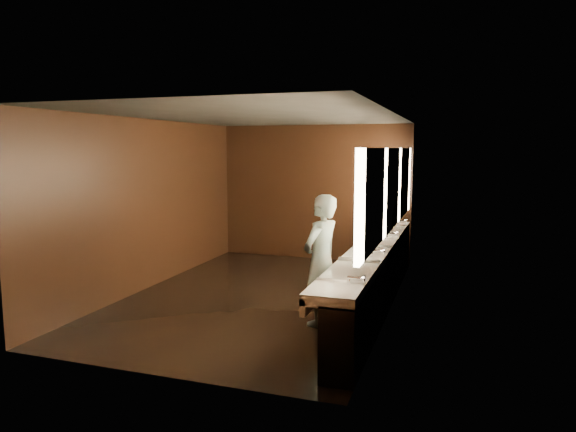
% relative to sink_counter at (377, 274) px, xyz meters
% --- Properties ---
extents(floor, '(6.00, 6.00, 0.00)m').
position_rel_sink_counter_xyz_m(floor, '(-1.79, 0.00, -0.50)').
color(floor, black).
rests_on(floor, ground).
extents(ceiling, '(4.00, 6.00, 0.02)m').
position_rel_sink_counter_xyz_m(ceiling, '(-1.79, 0.00, 2.30)').
color(ceiling, '#2D2D2B').
rests_on(ceiling, wall_back).
extents(wall_back, '(4.00, 0.02, 2.80)m').
position_rel_sink_counter_xyz_m(wall_back, '(-1.79, 3.00, 0.90)').
color(wall_back, black).
rests_on(wall_back, floor).
extents(wall_front, '(4.00, 0.02, 2.80)m').
position_rel_sink_counter_xyz_m(wall_front, '(-1.79, -3.00, 0.90)').
color(wall_front, black).
rests_on(wall_front, floor).
extents(wall_left, '(0.02, 6.00, 2.80)m').
position_rel_sink_counter_xyz_m(wall_left, '(-3.79, 0.00, 0.90)').
color(wall_left, black).
rests_on(wall_left, floor).
extents(wall_right, '(0.02, 6.00, 2.80)m').
position_rel_sink_counter_xyz_m(wall_right, '(0.21, 0.00, 0.90)').
color(wall_right, black).
rests_on(wall_right, floor).
extents(sink_counter, '(0.55, 5.40, 1.01)m').
position_rel_sink_counter_xyz_m(sink_counter, '(0.00, 0.00, 0.00)').
color(sink_counter, black).
rests_on(sink_counter, floor).
extents(mirror_band, '(0.06, 5.03, 1.15)m').
position_rel_sink_counter_xyz_m(mirror_band, '(0.19, -0.00, 1.25)').
color(mirror_band, '#FBE1B3').
rests_on(mirror_band, wall_right).
extents(person, '(0.60, 0.73, 1.73)m').
position_rel_sink_counter_xyz_m(person, '(-0.59, -0.94, 0.37)').
color(person, '#99DEE4').
rests_on(person, floor).
extents(trash_bin, '(0.47, 0.47, 0.62)m').
position_rel_sink_counter_xyz_m(trash_bin, '(-0.22, -0.88, -0.19)').
color(trash_bin, black).
rests_on(trash_bin, floor).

